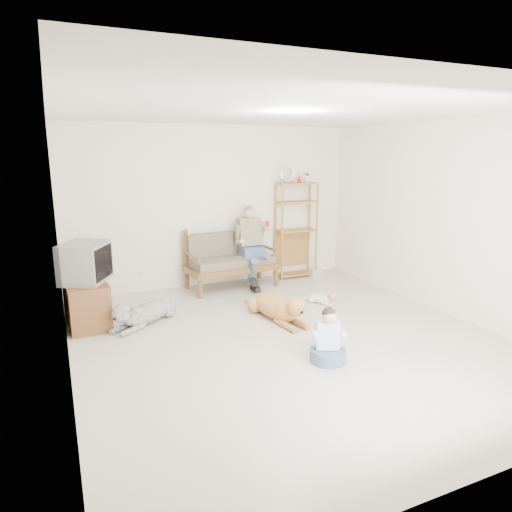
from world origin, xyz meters
name	(u,v)px	position (x,y,z in m)	size (l,w,h in m)	color
floor	(289,339)	(0.00, 0.00, 0.00)	(5.50, 5.50, 0.00)	beige
ceiling	(292,111)	(0.00, 0.00, 2.70)	(5.50, 5.50, 0.00)	silver
wall_back	(214,206)	(0.00, 2.75, 1.35)	(5.00, 5.00, 0.00)	silver
wall_front	(497,298)	(0.00, -2.75, 1.35)	(5.00, 5.00, 0.00)	silver
wall_left	(59,249)	(-2.50, 0.00, 1.35)	(5.50, 5.50, 0.00)	silver
wall_right	(449,219)	(2.50, 0.00, 1.35)	(5.50, 5.50, 0.00)	silver
loveseat	(230,259)	(0.16, 2.42, 0.49)	(1.56, 0.83, 0.95)	brown
man	(253,251)	(0.50, 2.24, 0.63)	(0.52, 0.74, 1.20)	#4B628B
etagere	(296,229)	(1.49, 2.55, 0.89)	(0.77, 0.34, 2.02)	#A17332
book_stack	(315,273)	(1.83, 2.39, 0.07)	(0.22, 0.16, 0.14)	silver
tv_stand	(86,303)	(-2.23, 1.53, 0.30)	(0.56, 0.93, 0.60)	brown
crt_tv	(85,262)	(-2.19, 1.51, 0.86)	(0.73, 0.78, 0.52)	slate
wall_outlet	(144,274)	(-1.25, 2.73, 0.30)	(0.12, 0.02, 0.08)	silver
golden_retriever	(278,308)	(0.18, 0.66, 0.17)	(0.47, 1.39, 0.42)	#BF8342
shaggy_dog	(143,313)	(-1.54, 1.23, 0.16)	(1.07, 0.86, 0.39)	silver
terrier	(324,298)	(1.11, 0.97, 0.09)	(0.35, 0.49, 0.21)	white
child	(328,342)	(0.10, -0.72, 0.22)	(0.40, 0.40, 0.63)	#4B628B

